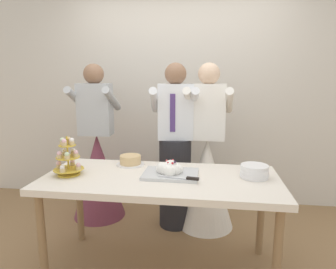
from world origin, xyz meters
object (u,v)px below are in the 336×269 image
at_px(round_cake, 130,160).
at_px(person_bride, 207,172).
at_px(plate_stack, 254,171).
at_px(person_groom, 175,156).
at_px(main_cake_tray, 170,171).
at_px(dessert_table, 160,186).
at_px(person_guest, 98,165).
at_px(cupcake_stand, 68,159).

xyz_separation_m(round_cake, person_bride, (0.65, 0.50, -0.23)).
bearing_deg(person_bride, plate_stack, -62.63).
bearing_deg(person_groom, plate_stack, -44.36).
xyz_separation_m(person_groom, person_bride, (0.32, 0.03, -0.16)).
xyz_separation_m(plate_stack, person_bride, (-0.36, 0.69, -0.24)).
bearing_deg(person_groom, main_cake_tray, -86.42).
height_order(dessert_table, person_groom, person_groom).
bearing_deg(person_guest, person_groom, -6.44).
bearing_deg(person_bride, dessert_table, -114.27).
relative_size(dessert_table, cupcake_stand, 5.90).
xyz_separation_m(cupcake_stand, person_bride, (1.06, 0.82, -0.32)).
relative_size(main_cake_tray, plate_stack, 2.03).
distance_m(dessert_table, person_groom, 0.74).
bearing_deg(plate_stack, main_cake_tray, -175.85).
bearing_deg(person_guest, person_bride, -3.16).
xyz_separation_m(dessert_table, plate_stack, (0.71, 0.07, 0.12)).
height_order(cupcake_stand, main_cake_tray, cupcake_stand).
xyz_separation_m(cupcake_stand, person_groom, (0.74, 0.79, -0.15)).
xyz_separation_m(dessert_table, person_bride, (0.35, 0.77, -0.12)).
height_order(plate_stack, person_groom, person_groom).
relative_size(cupcake_stand, person_groom, 0.18).
xyz_separation_m(cupcake_stand, main_cake_tray, (0.79, 0.08, -0.08)).
bearing_deg(plate_stack, cupcake_stand, -174.88).
height_order(main_cake_tray, person_groom, person_groom).
distance_m(cupcake_stand, person_guest, 0.95).
height_order(dessert_table, plate_stack, plate_stack).
bearing_deg(cupcake_stand, plate_stack, 5.12).
bearing_deg(person_guest, main_cake_tray, -41.79).
relative_size(main_cake_tray, person_guest, 0.26).
height_order(person_groom, person_guest, same).
height_order(dessert_table, cupcake_stand, cupcake_stand).
relative_size(dessert_table, person_guest, 1.08).
height_order(round_cake, person_groom, person_groom).
relative_size(cupcake_stand, person_guest, 0.18).
distance_m(cupcake_stand, person_bride, 1.38).
distance_m(person_groom, person_bride, 0.36).
relative_size(plate_stack, round_cake, 0.89).
distance_m(dessert_table, main_cake_tray, 0.14).
bearing_deg(cupcake_stand, person_groom, 46.82).
distance_m(plate_stack, person_bride, 0.82).
relative_size(main_cake_tray, person_bride, 0.26).
bearing_deg(main_cake_tray, cupcake_stand, -174.10).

